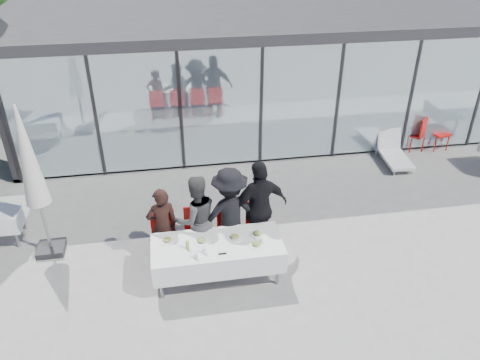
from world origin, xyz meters
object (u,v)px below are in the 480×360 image
object	(u,v)px
plate_c	(235,237)
lounger	(393,152)
juice_bottle	(188,245)
plate_a	(167,240)
diner_b	(196,219)
diner_chair_b	(197,229)
plate_b	(202,241)
folded_eyeglasses	(222,254)
diner_c	(230,213)
diner_a	(163,226)
spare_chair_a	(438,129)
plate_extra	(256,244)
diner_chair_d	(258,223)
spare_chair_b	(419,132)
diner_d	(260,208)
market_umbrella	(30,165)
diner_chair_c	(229,226)
diner_chair_a	(163,233)
spare_table_left	(0,216)
dining_table	(217,253)
plate_d	(258,234)

from	to	relation	value
plate_c	lounger	bearing A→B (deg)	36.86
juice_bottle	plate_a	bearing A→B (deg)	142.41
diner_b	diner_chair_b	bearing A→B (deg)	-104.28
plate_b	folded_eyeglasses	xyz separation A→B (m)	(0.31, -0.38, -0.02)
diner_chair_b	diner_c	xyz separation A→B (m)	(0.62, -0.10, 0.37)
diner_a	spare_chair_a	world-z (taller)	diner_a
plate_b	plate_extra	xyz separation A→B (m)	(0.91, -0.24, 0.00)
diner_chair_d	plate_c	world-z (taller)	diner_chair_d
diner_chair_b	lounger	world-z (taller)	diner_chair_b
spare_chair_b	diner_chair_d	bearing A→B (deg)	-146.64
diner_b	spare_chair_b	xyz separation A→B (m)	(6.24, 3.44, -0.32)
plate_b	diner_d	bearing A→B (deg)	26.52
plate_b	plate_c	size ratio (longest dim) A/B	1.00
diner_chair_d	spare_chair_a	bearing A→B (deg)	31.23
lounger	folded_eyeglasses	bearing A→B (deg)	-141.81
diner_a	diner_d	world-z (taller)	diner_d
diner_c	plate_a	bearing A→B (deg)	13.13
juice_bottle	market_umbrella	xyz separation A→B (m)	(-2.56, 1.31, 1.07)
diner_b	market_umbrella	distance (m)	3.03
diner_chair_c	juice_bottle	world-z (taller)	diner_chair_c
diner_chair_a	spare_table_left	world-z (taller)	diner_chair_a
plate_c	dining_table	bearing A→B (deg)	-164.13
plate_d	diner_c	bearing A→B (deg)	128.19
plate_extra	spare_table_left	distance (m)	5.07
diner_chair_c	plate_a	size ratio (longest dim) A/B	3.73
diner_a	spare_chair_b	distance (m)	7.68
plate_d	plate_a	bearing A→B (deg)	177.27
diner_c	plate_d	world-z (taller)	diner_c
diner_chair_a	market_umbrella	world-z (taller)	market_umbrella
diner_b	juice_bottle	world-z (taller)	diner_b
spare_table_left	spare_chair_a	xyz separation A→B (m)	(10.58, 2.40, -0.02)
spare_chair_b	lounger	distance (m)	1.06
spare_table_left	market_umbrella	distance (m)	1.73
dining_table	plate_d	bearing A→B (deg)	9.45
diner_chair_a	juice_bottle	xyz separation A→B (m)	(0.40, -0.81, 0.29)
diner_chair_b	plate_a	distance (m)	0.81
diner_b	spare_table_left	world-z (taller)	diner_b
diner_c	market_umbrella	xyz separation A→B (m)	(-3.39, 0.61, 0.99)
plate_b	plate_c	xyz separation A→B (m)	(0.58, 0.01, 0.00)
diner_b	diner_chair_d	bearing A→B (deg)	170.65
folded_eyeglasses	lounger	distance (m)	6.37
diner_b	diner_chair_d	xyz separation A→B (m)	(1.17, 0.10, -0.32)
dining_table	juice_bottle	bearing A→B (deg)	-173.47
diner_c	spare_chair_b	distance (m)	6.61
plate_b	folded_eyeglasses	bearing A→B (deg)	-50.85
folded_eyeglasses	plate_b	bearing A→B (deg)	129.15
plate_b	diner_c	bearing A→B (deg)	44.33
diner_c	lounger	distance (m)	5.62
diner_b	lounger	size ratio (longest dim) A/B	1.24
diner_b	diner_chair_b	xyz separation A→B (m)	(-0.00, 0.10, -0.32)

